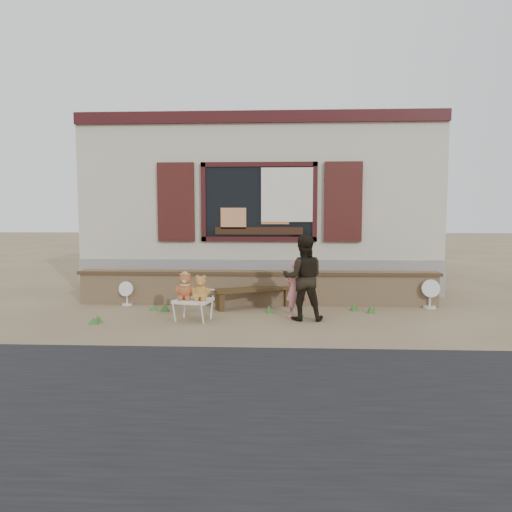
{
  "coord_description": "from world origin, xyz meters",
  "views": [
    {
      "loc": [
        0.4,
        -7.91,
        1.75
      ],
      "look_at": [
        0.0,
        0.6,
        1.0
      ],
      "focal_mm": 32.0,
      "sensor_mm": 36.0,
      "label": 1
    }
  ],
  "objects_px": {
    "teddy_bear_left": "(185,286)",
    "adult": "(303,278)",
    "teddy_bear_right": "(201,287)",
    "child": "(295,289)",
    "bench": "(253,293)",
    "folding_chair": "(193,301)"
  },
  "relations": [
    {
      "from": "adult",
      "to": "teddy_bear_right",
      "type": "bearing_deg",
      "value": 6.52
    },
    {
      "from": "bench",
      "to": "teddy_bear_right",
      "type": "relative_size",
      "value": 3.6
    },
    {
      "from": "teddy_bear_left",
      "to": "adult",
      "type": "bearing_deg",
      "value": 14.91
    },
    {
      "from": "teddy_bear_right",
      "to": "adult",
      "type": "height_order",
      "value": "adult"
    },
    {
      "from": "teddy_bear_left",
      "to": "bench",
      "type": "bearing_deg",
      "value": 56.16
    },
    {
      "from": "folding_chair",
      "to": "teddy_bear_left",
      "type": "bearing_deg",
      "value": 180.0
    },
    {
      "from": "child",
      "to": "adult",
      "type": "bearing_deg",
      "value": 98.15
    },
    {
      "from": "bench",
      "to": "folding_chair",
      "type": "bearing_deg",
      "value": -154.71
    },
    {
      "from": "child",
      "to": "teddy_bear_right",
      "type": "bearing_deg",
      "value": -17.33
    },
    {
      "from": "teddy_bear_left",
      "to": "adult",
      "type": "distance_m",
      "value": 1.99
    },
    {
      "from": "bench",
      "to": "teddy_bear_left",
      "type": "xyz_separation_m",
      "value": [
        -1.09,
        -1.07,
        0.3
      ]
    },
    {
      "from": "bench",
      "to": "folding_chair",
      "type": "xyz_separation_m",
      "value": [
        -0.95,
        -1.1,
        0.04
      ]
    },
    {
      "from": "folding_chair",
      "to": "bench",
      "type": "bearing_deg",
      "value": 60.76
    },
    {
      "from": "teddy_bear_right",
      "to": "child",
      "type": "distance_m",
      "value": 1.61
    },
    {
      "from": "teddy_bear_left",
      "to": "adult",
      "type": "height_order",
      "value": "adult"
    },
    {
      "from": "bench",
      "to": "teddy_bear_right",
      "type": "distance_m",
      "value": 1.42
    },
    {
      "from": "teddy_bear_right",
      "to": "adult",
      "type": "relative_size",
      "value": 0.29
    },
    {
      "from": "folding_chair",
      "to": "child",
      "type": "bearing_deg",
      "value": 21.92
    },
    {
      "from": "child",
      "to": "folding_chair",
      "type": "bearing_deg",
      "value": -19.19
    },
    {
      "from": "teddy_bear_left",
      "to": "adult",
      "type": "relative_size",
      "value": 0.32
    },
    {
      "from": "bench",
      "to": "teddy_bear_left",
      "type": "height_order",
      "value": "teddy_bear_left"
    },
    {
      "from": "adult",
      "to": "folding_chair",
      "type": "bearing_deg",
      "value": 5.23
    }
  ]
}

